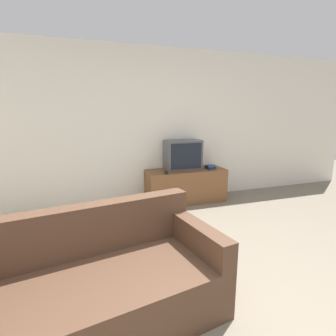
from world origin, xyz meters
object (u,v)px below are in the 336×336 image
(television, at_px, (183,155))
(book_stack, at_px, (210,167))
(couch, at_px, (88,291))
(tv_stand, at_px, (186,186))
(remote_on_stand, at_px, (166,173))

(television, height_order, book_stack, television)
(couch, distance_m, book_stack, 3.13)
(television, height_order, couch, television)
(tv_stand, relative_size, television, 2.21)
(television, distance_m, book_stack, 0.53)
(tv_stand, bearing_deg, television, 110.66)
(tv_stand, bearing_deg, book_stack, -8.83)
(tv_stand, xyz_separation_m, book_stack, (0.43, -0.07, 0.32))
(couch, xyz_separation_m, remote_on_stand, (1.30, 2.17, 0.31))
(book_stack, bearing_deg, tv_stand, 171.17)
(television, distance_m, remote_on_stand, 0.50)
(tv_stand, bearing_deg, remote_on_stand, -159.70)
(couch, bearing_deg, television, 44.99)
(tv_stand, xyz_separation_m, television, (-0.03, 0.08, 0.54))
(book_stack, distance_m, remote_on_stand, 0.85)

